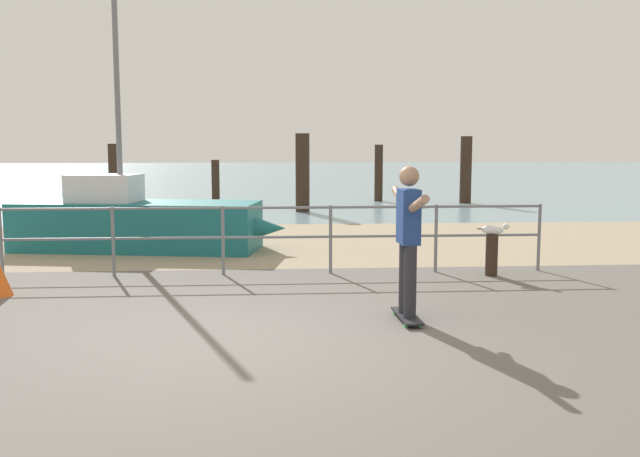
{
  "coord_description": "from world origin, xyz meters",
  "views": [
    {
      "loc": [
        0.25,
        -6.9,
        2.0
      ],
      "look_at": [
        0.88,
        2.0,
        0.9
      ],
      "focal_mm": 39.77,
      "sensor_mm": 36.0,
      "label": 1
    }
  ],
  "objects_px": {
    "bollard_short": "(492,256)",
    "seagull": "(494,230)",
    "skateboard": "(407,316)",
    "skateboarder": "(408,232)",
    "sailboat": "(146,223)"
  },
  "relations": [
    {
      "from": "sailboat",
      "to": "bollard_short",
      "type": "xyz_separation_m",
      "value": [
        5.54,
        -2.93,
        -0.21
      ]
    },
    {
      "from": "bollard_short",
      "to": "seagull",
      "type": "relative_size",
      "value": 1.38
    },
    {
      "from": "sailboat",
      "to": "bollard_short",
      "type": "height_order",
      "value": "sailboat"
    },
    {
      "from": "skateboarder",
      "to": "seagull",
      "type": "xyz_separation_m",
      "value": [
        1.77,
        2.52,
        -0.31
      ]
    },
    {
      "from": "sailboat",
      "to": "seagull",
      "type": "height_order",
      "value": "sailboat"
    },
    {
      "from": "skateboarder",
      "to": "seagull",
      "type": "height_order",
      "value": "skateboarder"
    },
    {
      "from": "seagull",
      "to": "bollard_short",
      "type": "bearing_deg",
      "value": 153.71
    },
    {
      "from": "skateboard",
      "to": "skateboarder",
      "type": "relative_size",
      "value": 0.49
    },
    {
      "from": "bollard_short",
      "to": "seagull",
      "type": "distance_m",
      "value": 0.39
    },
    {
      "from": "skateboarder",
      "to": "seagull",
      "type": "relative_size",
      "value": 3.6
    },
    {
      "from": "skateboarder",
      "to": "skateboard",
      "type": "bearing_deg",
      "value": 26.57
    },
    {
      "from": "sailboat",
      "to": "skateboard",
      "type": "relative_size",
      "value": 6.44
    },
    {
      "from": "skateboarder",
      "to": "bollard_short",
      "type": "height_order",
      "value": "skateboarder"
    },
    {
      "from": "sailboat",
      "to": "bollard_short",
      "type": "distance_m",
      "value": 6.27
    },
    {
      "from": "seagull",
      "to": "skateboard",
      "type": "bearing_deg",
      "value": -125.03
    }
  ]
}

